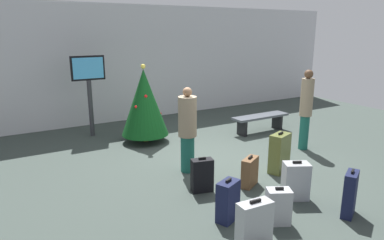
{
  "coord_description": "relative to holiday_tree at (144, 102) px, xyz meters",
  "views": [
    {
      "loc": [
        -4.1,
        -5.95,
        2.76
      ],
      "look_at": [
        -0.42,
        0.26,
        0.9
      ],
      "focal_mm": 32.56,
      "sensor_mm": 36.0,
      "label": 1
    }
  ],
  "objects": [
    {
      "name": "suitcase_1",
      "position": [
        0.12,
        -4.61,
        -0.76
      ],
      "size": [
        0.41,
        0.37,
        0.58
      ],
      "color": "#9EA0A5",
      "rests_on": "ground_plane"
    },
    {
      "name": "suitcase_6",
      "position": [
        1.52,
        -3.19,
        -0.63
      ],
      "size": [
        0.52,
        0.39,
        0.83
      ],
      "color": "#59602D",
      "rests_on": "ground_plane"
    },
    {
      "name": "suitcase_7",
      "position": [
        1.22,
        -4.99,
        -0.67
      ],
      "size": [
        0.41,
        0.32,
        0.74
      ],
      "color": "#141938",
      "rests_on": "ground_plane"
    },
    {
      "name": "suitcase_2",
      "position": [
        -0.46,
        -4.16,
        -0.71
      ],
      "size": [
        0.42,
        0.34,
        0.66
      ],
      "color": "#141938",
      "rests_on": "ground_plane"
    },
    {
      "name": "flight_info_kiosk",
      "position": [
        -1.02,
        1.22,
        0.47
      ],
      "size": [
        0.87,
        0.12,
        2.14
      ],
      "color": "#333338",
      "rests_on": "ground_plane"
    },
    {
      "name": "back_wall",
      "position": [
        0.79,
        2.47,
        0.74
      ],
      "size": [
        16.0,
        0.2,
        3.53
      ],
      "primitive_type": "cube",
      "color": "silver",
      "rests_on": "ground_plane"
    },
    {
      "name": "traveller_0",
      "position": [
        -0.04,
        -2.23,
        -0.13
      ],
      "size": [
        0.51,
        0.51,
        1.71
      ],
      "color": "#19594C",
      "rests_on": "ground_plane"
    },
    {
      "name": "traveller_1",
      "position": [
        3.02,
        -2.45,
        -0.0
      ],
      "size": [
        0.35,
        0.35,
        1.9
      ],
      "color": "#19594C",
      "rests_on": "ground_plane"
    },
    {
      "name": "suitcase_5",
      "position": [
        0.94,
        -4.17,
        -0.71
      ],
      "size": [
        0.5,
        0.44,
        0.67
      ],
      "color": "#9EA0A5",
      "rests_on": "ground_plane"
    },
    {
      "name": "suitcase_3",
      "position": [
        -0.5,
        -4.8,
        -0.73
      ],
      "size": [
        0.49,
        0.24,
        0.63
      ],
      "color": "#9EA0A5",
      "rests_on": "ground_plane"
    },
    {
      "name": "waiting_bench",
      "position": [
        3.1,
        -0.83,
        -0.66
      ],
      "size": [
        1.71,
        0.44,
        0.48
      ],
      "color": "#4C5159",
      "rests_on": "ground_plane"
    },
    {
      "name": "ground_plane",
      "position": [
        0.79,
        -1.98,
        -1.03
      ],
      "size": [
        16.0,
        16.0,
        0.0
      ],
      "primitive_type": "plane",
      "color": "#38423D"
    },
    {
      "name": "suitcase_4",
      "position": [
        -0.27,
        -3.14,
        -0.73
      ],
      "size": [
        0.41,
        0.28,
        0.64
      ],
      "color": "black",
      "rests_on": "ground_plane"
    },
    {
      "name": "suitcase_0",
      "position": [
        0.6,
        -3.39,
        -0.76
      ],
      "size": [
        0.46,
        0.36,
        0.57
      ],
      "color": "brown",
      "rests_on": "ground_plane"
    },
    {
      "name": "holiday_tree",
      "position": [
        0.0,
        0.0,
        0.0
      ],
      "size": [
        1.18,
        1.18,
        1.97
      ],
      "color": "#4C3319",
      "rests_on": "ground_plane"
    }
  ]
}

